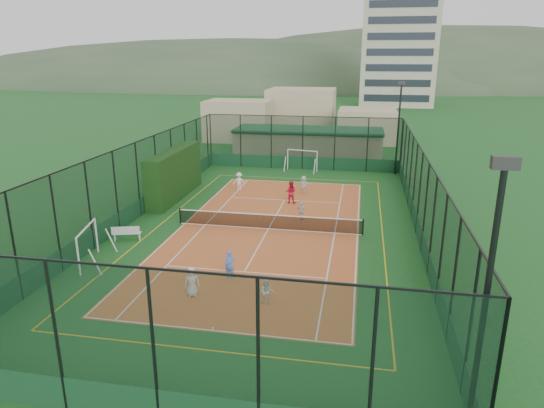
{
  "coord_description": "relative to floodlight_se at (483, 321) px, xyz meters",
  "views": [
    {
      "loc": [
        5.41,
        -27.95,
        10.39
      ],
      "look_at": [
        -0.04,
        1.44,
        1.2
      ],
      "focal_mm": 32.0,
      "sensor_mm": 36.0,
      "label": 1
    }
  ],
  "objects": [
    {
      "name": "floodlight_ne",
      "position": [
        0.0,
        33.2,
        0.0
      ],
      "size": [
        0.6,
        0.26,
        8.25
      ],
      "primitive_type": null,
      "color": "black",
      "rests_on": "ground"
    },
    {
      "name": "child_far_left",
      "position": [
        -12.63,
        25.1,
        -3.39
      ],
      "size": [
        1.05,
        0.77,
        1.46
      ],
      "primitive_type": "imported",
      "rotation": [
        0.0,
        0.0,
        3.4
      ],
      "color": "white",
      "rests_on": "court_slab"
    },
    {
      "name": "tennis_net",
      "position": [
        -8.6,
        16.6,
        -3.59
      ],
      "size": [
        11.67,
        0.12,
        1.06
      ],
      "primitive_type": null,
      "color": "black",
      "rests_on": "ground"
    },
    {
      "name": "clubhouse",
      "position": [
        -8.6,
        38.6,
        -2.55
      ],
      "size": [
        15.2,
        7.2,
        3.15
      ],
      "primitive_type": null,
      "color": "tan",
      "rests_on": "ground"
    },
    {
      "name": "child_near_mid",
      "position": [
        -9.13,
        9.41,
        -3.41
      ],
      "size": [
        0.54,
        0.37,
        1.41
      ],
      "primitive_type": "imported",
      "rotation": [
        0.0,
        0.0,
        -0.07
      ],
      "color": "#4D7BDA",
      "rests_on": "court_slab"
    },
    {
      "name": "white_bench",
      "position": [
        -16.4,
        13.25,
        -3.67
      ],
      "size": [
        1.68,
        0.89,
        0.91
      ],
      "primitive_type": null,
      "rotation": [
        0.0,
        0.0,
        0.29
      ],
      "color": "white",
      "rests_on": "ground"
    },
    {
      "name": "court_slab",
      "position": [
        -8.6,
        16.6,
        -4.12
      ],
      "size": [
        11.17,
        23.97,
        0.01
      ],
      "primitive_type": "cube",
      "color": "#BB5729",
      "rests_on": "ground"
    },
    {
      "name": "hedge_left",
      "position": [
        -16.9,
        22.29,
        -2.3
      ],
      "size": [
        1.25,
        8.35,
        3.65
      ],
      "primitive_type": "cube",
      "color": "black",
      "rests_on": "ground"
    },
    {
      "name": "futsal_goal_far",
      "position": [
        -8.54,
        32.94,
        -3.16
      ],
      "size": [
        3.09,
        1.41,
        1.92
      ],
      "primitive_type": null,
      "rotation": [
        0.0,
        0.0,
        -0.19
      ],
      "color": "white",
      "rests_on": "ground"
    },
    {
      "name": "tennis_balls",
      "position": [
        -8.91,
        17.92,
        -4.08
      ],
      "size": [
        4.28,
        1.57,
        0.07
      ],
      "color": "#CCE033",
      "rests_on": "court_slab"
    },
    {
      "name": "distant_hills",
      "position": [
        -8.6,
        166.6,
        -4.12
      ],
      "size": [
        200.0,
        60.0,
        24.0
      ],
      "primitive_type": null,
      "color": "#384C33",
      "rests_on": "ground"
    },
    {
      "name": "perimeter_fence",
      "position": [
        -8.6,
        16.6,
        -1.62
      ],
      "size": [
        18.12,
        34.12,
        5.0
      ],
      "primitive_type": null,
      "color": "black",
      "rests_on": "ground"
    },
    {
      "name": "apartment_tower",
      "position": [
        3.4,
        98.6,
        10.88
      ],
      "size": [
        15.0,
        12.0,
        30.0
      ],
      "primitive_type": "cube",
      "color": "beige",
      "rests_on": "ground"
    },
    {
      "name": "floodlight_se",
      "position": [
        0.0,
        0.0,
        0.0
      ],
      "size": [
        0.6,
        0.26,
        8.25
      ],
      "primitive_type": null,
      "color": "black",
      "rests_on": "ground"
    },
    {
      "name": "ground",
      "position": [
        -8.6,
        16.6,
        -4.12
      ],
      "size": [
        300.0,
        300.0,
        0.0
      ],
      "primitive_type": "plane",
      "color": "#1B5020",
      "rests_on": "ground"
    },
    {
      "name": "coach",
      "position": [
        -8.05,
        22.37,
        -3.29
      ],
      "size": [
        0.86,
        0.7,
        1.65
      ],
      "primitive_type": "imported",
      "rotation": [
        0.0,
        0.0,
        3.05
      ],
      "color": "red",
      "rests_on": "court_slab"
    },
    {
      "name": "child_near_right",
      "position": [
        -6.86,
        7.2,
        -3.53
      ],
      "size": [
        0.59,
        0.47,
        1.17
      ],
      "primitive_type": "imported",
      "rotation": [
        0.0,
        0.0,
        0.04
      ],
      "color": "white",
      "rests_on": "court_slab"
    },
    {
      "name": "futsal_goal_near",
      "position": [
        -16.81,
        9.81,
        -3.15
      ],
      "size": [
        3.14,
        1.53,
        1.95
      ],
      "primitive_type": null,
      "rotation": [
        0.0,
        0.0,
        1.8
      ],
      "color": "white",
      "rests_on": "ground"
    },
    {
      "name": "child_far_back",
      "position": [
        -7.45,
        25.14,
        -3.41
      ],
      "size": [
        1.35,
        0.54,
        1.41
      ],
      "primitive_type": "imported",
      "rotation": [
        0.0,
        0.0,
        3.05
      ],
      "color": "white",
      "rests_on": "court_slab"
    },
    {
      "name": "child_near_left",
      "position": [
        -10.32,
        7.36,
        -3.43
      ],
      "size": [
        0.79,
        0.66,
        1.38
      ],
      "primitive_type": "imported",
      "rotation": [
        0.0,
        0.0,
        0.39
      ],
      "color": "silver",
      "rests_on": "court_slab"
    },
    {
      "name": "child_far_right",
      "position": [
        -6.8,
        18.75,
        -3.51
      ],
      "size": [
        0.76,
        0.57,
        1.21
      ],
      "primitive_type": "imported",
      "rotation": [
        0.0,
        0.0,
        2.69
      ],
      "color": "silver",
      "rests_on": "court_slab"
    }
  ]
}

